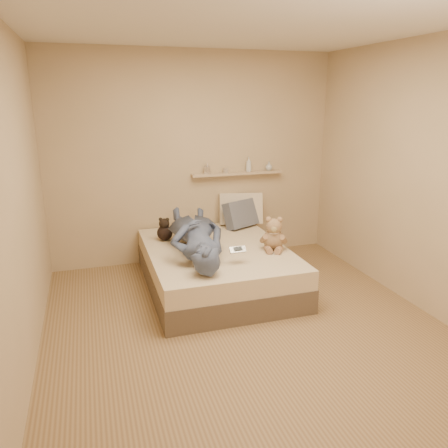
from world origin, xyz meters
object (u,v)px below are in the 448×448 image
object	(u,v)px
person	(196,235)
bed	(217,267)
game_console	(238,250)
wall_shelf	(237,173)
teddy_bear	(274,236)
pillow_grey	(242,214)
pillow_cream	(241,209)
dark_plush	(165,230)

from	to	relation	value
person	bed	bearing A→B (deg)	-160.89
game_console	wall_shelf	size ratio (longest dim) A/B	0.14
teddy_bear	pillow_grey	bearing A→B (deg)	91.40
pillow_cream	bed	bearing A→B (deg)	-124.66
teddy_bear	pillow_grey	distance (m)	0.94
game_console	wall_shelf	bearing A→B (deg)	71.34
bed	teddy_bear	xyz separation A→B (m)	(0.57, -0.25, 0.38)
game_console	teddy_bear	xyz separation A→B (m)	(0.50, 0.26, 0.01)
wall_shelf	teddy_bear	bearing A→B (deg)	-89.08
teddy_bear	wall_shelf	size ratio (longest dim) A/B	0.31
dark_plush	pillow_cream	distance (m)	1.15
game_console	pillow_cream	size ratio (longest dim) A/B	0.30
wall_shelf	pillow_cream	bearing A→B (deg)	-73.20
game_console	dark_plush	distance (m)	1.10
pillow_cream	person	world-z (taller)	pillow_cream
pillow_cream	person	distance (m)	1.21
game_console	dark_plush	xyz separation A→B (m)	(-0.57, 0.94, -0.03)
game_console	pillow_cream	bearing A→B (deg)	69.43
game_console	person	bearing A→B (deg)	124.54
teddy_bear	dark_plush	distance (m)	1.26
pillow_grey	wall_shelf	xyz separation A→B (m)	(0.00, 0.22, 0.48)
bed	wall_shelf	size ratio (longest dim) A/B	1.58
game_console	pillow_grey	bearing A→B (deg)	68.42
dark_plush	person	bearing A→B (deg)	-62.68
bed	pillow_cream	xyz separation A→B (m)	(0.57, 0.83, 0.43)
pillow_grey	dark_plush	bearing A→B (deg)	-165.84
bed	dark_plush	size ratio (longest dim) A/B	6.92
person	teddy_bear	bearing A→B (deg)	172.97
bed	pillow_grey	distance (m)	0.96
game_console	person	xyz separation A→B (m)	(-0.32, 0.46, 0.04)
teddy_bear	person	xyz separation A→B (m)	(-0.82, 0.20, 0.03)
teddy_bear	person	bearing A→B (deg)	166.49
person	wall_shelf	bearing A→B (deg)	-123.09
pillow_cream	person	xyz separation A→B (m)	(-0.82, -0.89, -0.01)
pillow_cream	teddy_bear	bearing A→B (deg)	-90.28
bed	pillow_grey	bearing A→B (deg)	51.66
bed	person	bearing A→B (deg)	-167.37
person	game_console	bearing A→B (deg)	131.01
wall_shelf	person	bearing A→B (deg)	-129.56
pillow_grey	wall_shelf	size ratio (longest dim) A/B	0.42
bed	person	world-z (taller)	person
dark_plush	wall_shelf	bearing A→B (deg)	24.74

